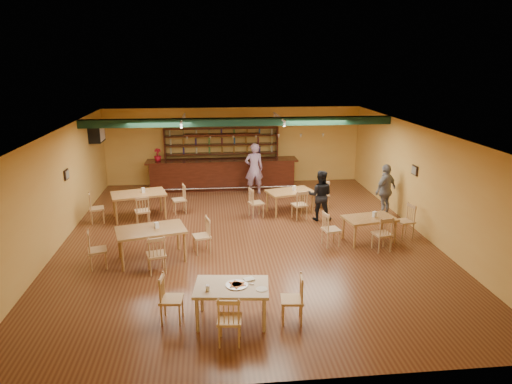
{
  "coord_description": "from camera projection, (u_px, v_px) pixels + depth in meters",
  "views": [
    {
      "loc": [
        -0.94,
        -11.95,
        4.84
      ],
      "look_at": [
        0.33,
        0.6,
        1.15
      ],
      "focal_mm": 32.23,
      "sensor_mm": 36.0,
      "label": 1
    }
  ],
  "objects": [
    {
      "name": "floor",
      "position": [
        246.0,
        238.0,
        12.86
      ],
      "size": [
        12.0,
        12.0,
        0.0
      ],
      "primitive_type": "plane",
      "color": "#532A17",
      "rests_on": "ground"
    },
    {
      "name": "ceiling_beam",
      "position": [
        239.0,
        122.0,
        14.73
      ],
      "size": [
        10.0,
        0.3,
        0.25
      ],
      "primitive_type": "cube",
      "color": "black",
      "rests_on": "ceiling"
    },
    {
      "name": "track_rail_left",
      "position": [
        183.0,
        118.0,
        15.11
      ],
      "size": [
        0.05,
        2.5,
        0.05
      ],
      "primitive_type": "cube",
      "color": "silver",
      "rests_on": "ceiling"
    },
    {
      "name": "track_rail_right",
      "position": [
        279.0,
        117.0,
        15.42
      ],
      "size": [
        0.05,
        2.5,
        0.05
      ],
      "primitive_type": "cube",
      "color": "silver",
      "rests_on": "ceiling"
    },
    {
      "name": "ac_unit",
      "position": [
        97.0,
        133.0,
        15.75
      ],
      "size": [
        0.34,
        0.7,
        0.48
      ],
      "primitive_type": "cube",
      "color": "silver",
      "rests_on": "wall_left"
    },
    {
      "name": "picture_left",
      "position": [
        66.0,
        175.0,
        12.86
      ],
      "size": [
        0.04,
        0.34,
        0.28
      ],
      "primitive_type": "cube",
      "color": "black",
      "rests_on": "wall_left"
    },
    {
      "name": "picture_right",
      "position": [
        415.0,
        170.0,
        13.34
      ],
      "size": [
        0.04,
        0.34,
        0.28
      ],
      "primitive_type": "cube",
      "color": "black",
      "rests_on": "wall_right"
    },
    {
      "name": "bar_counter",
      "position": [
        223.0,
        174.0,
        17.57
      ],
      "size": [
        5.71,
        0.85,
        1.13
      ],
      "primitive_type": "cube",
      "color": "black",
      "rests_on": "ground"
    },
    {
      "name": "back_bar_hutch",
      "position": [
        222.0,
        156.0,
        18.01
      ],
      "size": [
        4.42,
        0.4,
        2.28
      ],
      "primitive_type": "cube",
      "color": "black",
      "rests_on": "ground"
    },
    {
      "name": "poinsettia",
      "position": [
        158.0,
        155.0,
        17.11
      ],
      "size": [
        0.34,
        0.34,
        0.48
      ],
      "primitive_type": "imported",
      "rotation": [
        0.0,
        0.0,
        0.35
      ],
      "color": "maroon",
      "rests_on": "bar_counter"
    },
    {
      "name": "dining_table_a",
      "position": [
        139.0,
        205.0,
        14.36
      ],
      "size": [
        1.82,
        1.36,
        0.81
      ],
      "primitive_type": "cube",
      "rotation": [
        0.0,
        0.0,
        0.26
      ],
      "color": "olive",
      "rests_on": "ground"
    },
    {
      "name": "dining_table_b",
      "position": [
        290.0,
        201.0,
        14.9
      ],
      "size": [
        1.63,
        1.24,
        0.72
      ],
      "primitive_type": "cube",
      "rotation": [
        0.0,
        0.0,
        0.28
      ],
      "color": "olive",
      "rests_on": "ground"
    },
    {
      "name": "dining_table_c",
      "position": [
        152.0,
        244.0,
        11.34
      ],
      "size": [
        1.84,
        1.37,
        0.82
      ],
      "primitive_type": "cube",
      "rotation": [
        0.0,
        0.0,
        0.26
      ],
      "color": "olive",
      "rests_on": "ground"
    },
    {
      "name": "dining_table_d",
      "position": [
        369.0,
        229.0,
        12.55
      ],
      "size": [
        1.49,
        1.06,
        0.68
      ],
      "primitive_type": "cube",
      "rotation": [
        0.0,
        0.0,
        0.19
      ],
      "color": "olive",
      "rests_on": "ground"
    },
    {
      "name": "near_table",
      "position": [
        232.0,
        303.0,
        8.7
      ],
      "size": [
        1.47,
        1.03,
        0.74
      ],
      "primitive_type": "cube",
      "rotation": [
        0.0,
        0.0,
        -0.11
      ],
      "color": "tan",
      "rests_on": "ground"
    },
    {
      "name": "pizza_tray",
      "position": [
        237.0,
        285.0,
        8.6
      ],
      "size": [
        0.54,
        0.54,
        0.01
      ],
      "primitive_type": "cylinder",
      "rotation": [
        0.0,
        0.0,
        -0.48
      ],
      "color": "silver",
      "rests_on": "near_table"
    },
    {
      "name": "parmesan_shaker",
      "position": [
        208.0,
        288.0,
        8.39
      ],
      "size": [
        0.08,
        0.08,
        0.11
      ],
      "primitive_type": "cylinder",
      "rotation": [
        0.0,
        0.0,
        -0.11
      ],
      "color": "#EAE5C6",
      "rests_on": "near_table"
    },
    {
      "name": "napkin_stack",
      "position": [
        249.0,
        279.0,
        8.81
      ],
      "size": [
        0.24,
        0.21,
        0.03
      ],
      "primitive_type": "cube",
      "rotation": [
        0.0,
        0.0,
        0.38
      ],
      "color": "white",
      "rests_on": "near_table"
    },
    {
      "name": "pizza_server",
      "position": [
        244.0,
        283.0,
        8.66
      ],
      "size": [
        0.33,
        0.19,
        0.0
      ],
      "primitive_type": "cube",
      "rotation": [
        0.0,
        0.0,
        -0.35
      ],
      "color": "silver",
      "rests_on": "pizza_tray"
    },
    {
      "name": "side_plate",
      "position": [
        261.0,
        289.0,
        8.45
      ],
      "size": [
        0.24,
        0.24,
        0.01
      ],
      "primitive_type": "cylinder",
      "rotation": [
        0.0,
        0.0,
        -0.11
      ],
      "color": "white",
      "rests_on": "near_table"
    },
    {
      "name": "patron_bar",
      "position": [
        254.0,
        169.0,
        16.79
      ],
      "size": [
        0.74,
        0.54,
        1.9
      ],
      "primitive_type": "imported",
      "rotation": [
        0.0,
        0.0,
        3.27
      ],
      "color": "purple",
      "rests_on": "ground"
    },
    {
      "name": "patron_right_a",
      "position": [
        320.0,
        195.0,
        14.1
      ],
      "size": [
        0.9,
        0.79,
        1.57
      ],
      "primitive_type": "imported",
      "rotation": [
        0.0,
        0.0,
        2.85
      ],
      "color": "black",
      "rests_on": "ground"
    },
    {
      "name": "patron_right_b",
      "position": [
        386.0,
        190.0,
        14.43
      ],
      "size": [
        1.04,
        0.9,
        1.68
      ],
      "primitive_type": "imported",
      "rotation": [
        0.0,
        0.0,
        3.76
      ],
      "color": "gray",
      "rests_on": "ground"
    }
  ]
}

